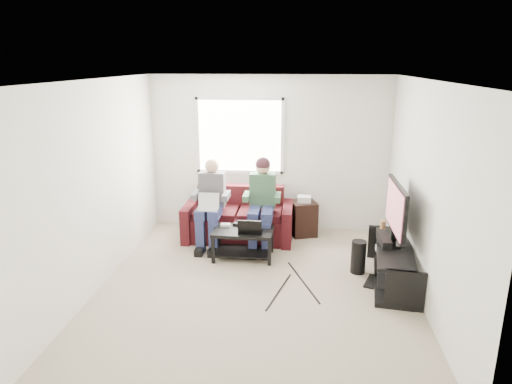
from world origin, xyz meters
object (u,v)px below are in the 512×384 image
sofa (239,220)px  tv_stand (393,266)px  end_table (304,218)px  coffee_table (243,237)px  tv (396,210)px  subwoofer (358,257)px

sofa → tv_stand: size_ratio=1.12×
end_table → tv_stand: bearing=-53.5°
sofa → end_table: sofa is taller
sofa → tv_stand: bearing=-31.4°
coffee_table → tv_stand: (2.05, -0.56, -0.10)m
tv → sofa: bearing=150.5°
subwoofer → end_table: (-0.75, 1.35, 0.07)m
tv_stand → end_table: bearing=126.5°
subwoofer → end_table: end_table is taller
tv_stand → subwoofer: bearing=151.7°
sofa → coffee_table: sofa is taller
tv_stand → subwoofer: tv_stand is taller
sofa → subwoofer: 2.13m
tv_stand → tv: size_ratio=1.42×
coffee_table → tv: 2.20m
sofa → tv: tv is taller
tv → subwoofer: tv is taller
end_table → subwoofer: bearing=-61.1°
sofa → coffee_table: (0.17, -0.80, 0.01)m
coffee_table → tv_stand: tv_stand is taller
tv → end_table: 1.99m
subwoofer → sofa: bearing=147.9°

